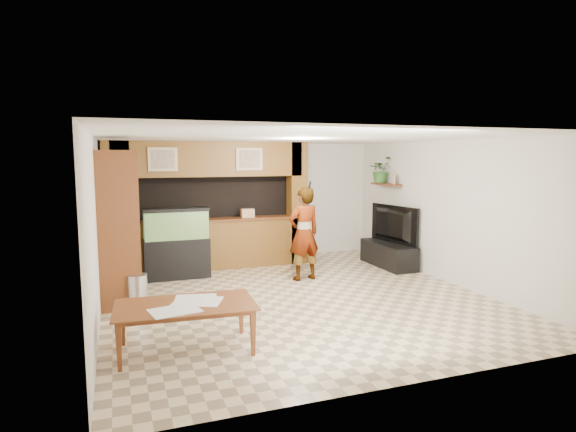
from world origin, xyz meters
name	(u,v)px	position (x,y,z in m)	size (l,w,h in m)	color
floor	(295,297)	(0.00, 0.00, 0.00)	(6.50, 6.50, 0.00)	beige
ceiling	(296,138)	(0.00, 0.00, 2.60)	(6.50, 6.50, 0.00)	white
wall_back	(245,201)	(0.00, 3.25, 1.30)	(6.00, 6.00, 0.00)	beige
wall_left	(96,228)	(-3.00, 0.00, 1.30)	(6.50, 6.50, 0.00)	beige
wall_right	(449,212)	(3.00, 0.00, 1.30)	(6.50, 6.50, 0.00)	beige
partition	(207,205)	(-0.95, 2.64, 1.31)	(4.20, 0.99, 2.60)	brown
wall_clock	(99,182)	(-2.97, 1.00, 1.90)	(0.05, 0.25, 0.25)	black
wall_shelf	(386,184)	(2.85, 1.95, 1.70)	(0.25, 0.90, 0.04)	brown
pantry_cabinet	(119,228)	(-2.70, 0.66, 1.20)	(0.60, 0.98, 2.40)	brown
trash_can	(137,292)	(-2.47, 0.18, 0.27)	(0.30, 0.30, 0.55)	#B2B2B7
aquarium	(177,244)	(-1.67, 1.95, 0.66)	(1.21, 0.46, 1.35)	black
tv_stand	(388,255)	(2.65, 1.46, 0.25)	(0.54, 1.48, 0.49)	black
television	(389,224)	(2.65, 1.46, 0.89)	(1.37, 0.18, 0.79)	black
photo_frame	(393,179)	(2.85, 1.67, 1.82)	(0.03, 0.16, 0.21)	tan
potted_plant	(381,170)	(2.82, 2.14, 2.01)	(0.52, 0.45, 0.58)	#2C5C25
person	(304,234)	(0.55, 1.02, 0.88)	(0.64, 0.42, 1.75)	#A18758
microphone	(310,185)	(0.60, 0.86, 1.79)	(0.03, 0.03, 0.15)	black
dining_table	(186,328)	(-2.00, -1.64, 0.29)	(1.63, 0.91, 0.57)	brown
newspaper_a	(197,301)	(-1.85, -1.56, 0.58)	(0.56, 0.41, 0.01)	silver
newspaper_b	(175,311)	(-2.15, -1.83, 0.58)	(0.54, 0.39, 0.01)	silver
newspaper_c	(196,298)	(-1.85, -1.44, 0.58)	(0.50, 0.36, 0.01)	silver
counter_box	(247,213)	(-0.15, 2.45, 1.13)	(0.27, 0.18, 0.18)	tan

